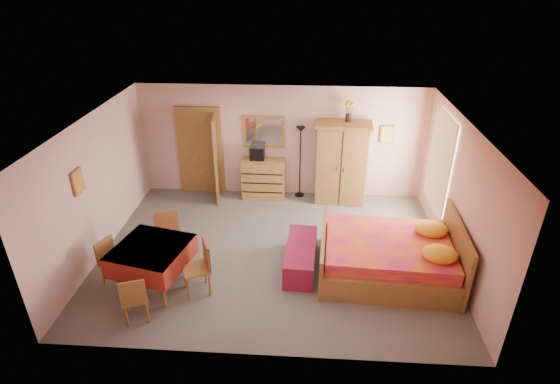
# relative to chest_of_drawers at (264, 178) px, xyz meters

# --- Properties ---
(floor) EXTENTS (6.50, 6.50, 0.00)m
(floor) POSITION_rel_chest_of_drawers_xyz_m (0.41, -2.27, -0.47)
(floor) COLOR #68635B
(floor) RESTS_ON ground
(ceiling) EXTENTS (6.50, 6.50, 0.00)m
(ceiling) POSITION_rel_chest_of_drawers_xyz_m (0.41, -2.27, 2.13)
(ceiling) COLOR brown
(ceiling) RESTS_ON wall_back
(wall_back) EXTENTS (6.50, 0.10, 2.60)m
(wall_back) POSITION_rel_chest_of_drawers_xyz_m (0.41, 0.23, 0.83)
(wall_back) COLOR #CC9C94
(wall_back) RESTS_ON floor
(wall_front) EXTENTS (6.50, 0.10, 2.60)m
(wall_front) POSITION_rel_chest_of_drawers_xyz_m (0.41, -4.77, 0.83)
(wall_front) COLOR #CC9C94
(wall_front) RESTS_ON floor
(wall_left) EXTENTS (0.10, 5.00, 2.60)m
(wall_left) POSITION_rel_chest_of_drawers_xyz_m (-2.84, -2.27, 0.83)
(wall_left) COLOR #CC9C94
(wall_left) RESTS_ON floor
(wall_right) EXTENTS (0.10, 5.00, 2.60)m
(wall_right) POSITION_rel_chest_of_drawers_xyz_m (3.66, -2.27, 0.83)
(wall_right) COLOR #CC9C94
(wall_right) RESTS_ON floor
(doorway) EXTENTS (1.06, 0.12, 2.15)m
(doorway) POSITION_rel_chest_of_drawers_xyz_m (-1.49, 0.20, 0.56)
(doorway) COLOR #9E6B35
(doorway) RESTS_ON floor
(window) EXTENTS (0.08, 1.40, 1.95)m
(window) POSITION_rel_chest_of_drawers_xyz_m (3.62, -1.07, 0.98)
(window) COLOR white
(window) RESTS_ON wall_right
(picture_left) EXTENTS (0.04, 0.32, 0.42)m
(picture_left) POSITION_rel_chest_of_drawers_xyz_m (-2.81, -2.87, 1.23)
(picture_left) COLOR orange
(picture_left) RESTS_ON wall_left
(picture_back) EXTENTS (0.30, 0.04, 0.40)m
(picture_back) POSITION_rel_chest_of_drawers_xyz_m (2.76, 0.20, 1.08)
(picture_back) COLOR #D8BF59
(picture_back) RESTS_ON wall_back
(chest_of_drawers) EXTENTS (0.99, 0.50, 0.93)m
(chest_of_drawers) POSITION_rel_chest_of_drawers_xyz_m (0.00, 0.00, 0.00)
(chest_of_drawers) COLOR #AE763B
(chest_of_drawers) RESTS_ON floor
(wall_mirror) EXTENTS (0.94, 0.06, 0.74)m
(wall_mirror) POSITION_rel_chest_of_drawers_xyz_m (-0.00, 0.21, 1.08)
(wall_mirror) COLOR white
(wall_mirror) RESTS_ON wall_back
(stereo) EXTENTS (0.33, 0.25, 0.31)m
(stereo) POSITION_rel_chest_of_drawers_xyz_m (-0.14, 0.05, 0.62)
(stereo) COLOR black
(stereo) RESTS_ON chest_of_drawers
(floor_lamp) EXTENTS (0.25, 0.25, 1.71)m
(floor_lamp) POSITION_rel_chest_of_drawers_xyz_m (0.84, 0.10, 0.39)
(floor_lamp) COLOR black
(floor_lamp) RESTS_ON floor
(wardrobe) EXTENTS (1.25, 0.71, 1.90)m
(wardrobe) POSITION_rel_chest_of_drawers_xyz_m (1.77, -0.11, 0.48)
(wardrobe) COLOR #A36C37
(wardrobe) RESTS_ON floor
(sunflower_vase) EXTENTS (0.20, 0.20, 0.46)m
(sunflower_vase) POSITION_rel_chest_of_drawers_xyz_m (1.86, 0.00, 1.66)
(sunflower_vase) COLOR yellow
(sunflower_vase) RESTS_ON wardrobe
(bed) EXTENTS (2.47, 2.00, 1.09)m
(bed) POSITION_rel_chest_of_drawers_xyz_m (2.45, -2.76, 0.08)
(bed) COLOR #B91254
(bed) RESTS_ON floor
(bench) EXTENTS (0.59, 1.42, 0.47)m
(bench) POSITION_rel_chest_of_drawers_xyz_m (0.94, -2.70, -0.23)
(bench) COLOR maroon
(bench) RESTS_ON floor
(dining_table) EXTENTS (1.34, 1.34, 0.82)m
(dining_table) POSITION_rel_chest_of_drawers_xyz_m (-1.52, -3.40, -0.06)
(dining_table) COLOR maroon
(dining_table) RESTS_ON floor
(chair_south) EXTENTS (0.48, 0.48, 0.83)m
(chair_south) POSITION_rel_chest_of_drawers_xyz_m (-1.56, -4.15, -0.05)
(chair_south) COLOR olive
(chair_south) RESTS_ON floor
(chair_north) EXTENTS (0.57, 0.57, 0.94)m
(chair_north) POSITION_rel_chest_of_drawers_xyz_m (-1.47, -2.62, 0.01)
(chair_north) COLOR #AE803B
(chair_north) RESTS_ON floor
(chair_west) EXTENTS (0.50, 0.50, 0.84)m
(chair_west) POSITION_rel_chest_of_drawers_xyz_m (-2.20, -3.37, -0.04)
(chair_west) COLOR #A87139
(chair_west) RESTS_ON floor
(chair_east) EXTENTS (0.57, 0.57, 0.95)m
(chair_east) POSITION_rel_chest_of_drawers_xyz_m (-0.78, -3.47, 0.01)
(chair_east) COLOR #A77738
(chair_east) RESTS_ON floor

